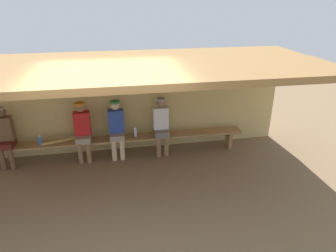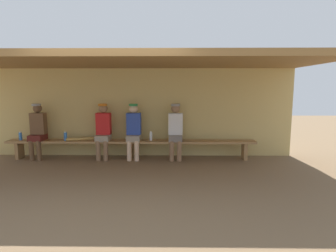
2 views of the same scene
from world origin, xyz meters
name	(u,v)px [view 2 (image 2 of 2)]	position (x,y,z in m)	size (l,w,h in m)	color
ground_plane	(119,180)	(0.00, 0.00, 0.00)	(24.00, 24.00, 0.00)	brown
back_wall	(133,112)	(0.00, 2.00, 1.10)	(8.00, 0.20, 2.20)	tan
dugout_roof	(123,61)	(0.00, 0.70, 2.26)	(8.00, 2.80, 0.12)	olive
bench	(131,143)	(0.00, 1.55, 0.39)	(6.00, 0.36, 0.46)	#9E7547
player_leftmost	(175,129)	(1.08, 1.55, 0.75)	(0.34, 0.42, 1.34)	slate
player_rightmost	(103,129)	(-0.67, 1.55, 0.75)	(0.34, 0.42, 1.34)	gray
player_with_sunglasses	(134,129)	(0.07, 1.55, 0.75)	(0.34, 0.42, 1.34)	gray
player_in_blue	(38,128)	(-2.27, 1.55, 0.75)	(0.34, 0.42, 1.34)	#591E19
water_bottle_green	(151,136)	(0.48, 1.56, 0.56)	(0.07, 0.07, 0.22)	silver
water_bottle_clear	(66,136)	(-1.58, 1.50, 0.57)	(0.07, 0.07, 0.22)	blue
water_bottle_orange	(20,136)	(-2.70, 1.54, 0.56)	(0.07, 0.07, 0.21)	blue
baseball_bat	(83,139)	(-1.17, 1.55, 0.49)	(0.07, 0.07, 0.77)	tan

